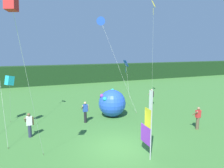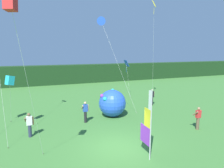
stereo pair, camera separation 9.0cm
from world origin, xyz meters
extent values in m
plane|color=#3D7533|center=(0.00, 0.00, 0.00)|extent=(120.00, 120.00, 0.00)
cube|color=#193819|center=(0.00, 24.28, 1.59)|extent=(80.00, 2.40, 3.19)
cylinder|color=#B7B7BC|center=(1.04, -1.83, 1.85)|extent=(0.06, 0.06, 3.71)
cube|color=purple|center=(1.04, -1.32, 1.16)|extent=(0.02, 0.97, 0.99)
cube|color=yellow|center=(1.04, -1.50, 2.15)|extent=(0.02, 0.60, 0.99)
cube|color=white|center=(1.04, -1.69, 3.14)|extent=(0.02, 0.23, 0.99)
cylinder|color=brown|center=(6.37, 0.36, 0.44)|extent=(0.22, 0.22, 0.89)
cube|color=red|center=(6.37, 0.36, 1.16)|extent=(0.36, 0.20, 0.54)
sphere|color=#A37556|center=(6.37, 0.36, 1.54)|extent=(0.20, 0.20, 0.20)
cylinder|color=#A37556|center=(6.14, 0.42, 1.20)|extent=(0.09, 0.48, 0.42)
cylinder|color=#A37556|center=(6.60, 0.36, 1.10)|extent=(0.09, 0.14, 0.56)
cylinder|color=black|center=(-0.79, 4.63, 0.45)|extent=(0.22, 0.22, 0.89)
cube|color=#284CA8|center=(-0.79, 4.63, 1.18)|extent=(0.36, 0.20, 0.57)
sphere|color=tan|center=(-0.79, 4.63, 1.58)|extent=(0.20, 0.20, 0.20)
cylinder|color=tan|center=(-1.02, 4.69, 1.23)|extent=(0.09, 0.48, 0.42)
cylinder|color=tan|center=(-0.56, 4.63, 1.14)|extent=(0.09, 0.14, 0.56)
cylinder|color=black|center=(6.80, 6.99, 0.43)|extent=(0.22, 0.22, 0.86)
cube|color=black|center=(6.80, 6.99, 1.17)|extent=(0.36, 0.20, 0.62)
sphere|color=tan|center=(6.80, 6.99, 1.60)|extent=(0.20, 0.20, 0.20)
cylinder|color=tan|center=(6.57, 7.05, 1.25)|extent=(0.09, 0.48, 0.42)
cylinder|color=tan|center=(7.03, 6.99, 1.16)|extent=(0.09, 0.14, 0.56)
cylinder|color=#2D334C|center=(-4.79, 3.36, 0.41)|extent=(0.22, 0.22, 0.82)
cube|color=white|center=(-4.79, 3.36, 1.11)|extent=(0.36, 0.20, 0.58)
sphere|color=brown|center=(-4.79, 3.36, 1.52)|extent=(0.20, 0.20, 0.20)
cylinder|color=brown|center=(-5.02, 3.42, 1.18)|extent=(0.09, 0.48, 0.42)
cylinder|color=brown|center=(-4.56, 3.37, 1.08)|extent=(0.09, 0.14, 0.56)
sphere|color=blue|center=(1.73, 5.25, 1.16)|extent=(2.31, 2.31, 2.31)
sphere|color=purple|center=(0.82, 5.30, 1.87)|extent=(0.32, 0.32, 0.32)
sphere|color=#23B2C6|center=(1.97, 5.80, 2.14)|extent=(0.32, 0.32, 0.32)
sphere|color=#23B2C6|center=(0.88, 4.72, 1.73)|extent=(0.32, 0.32, 0.32)
cylinder|color=brown|center=(8.37, 9.31, 0.04)|extent=(0.03, 0.03, 0.08)
cylinder|color=silver|center=(7.93, 8.78, 5.17)|extent=(0.91, 1.08, 10.33)
cube|color=yellow|center=(7.48, 8.25, 10.33)|extent=(0.62, 0.61, 0.65)
cylinder|color=yellow|center=(7.48, 8.25, 9.62)|extent=(0.02, 0.02, 0.70)
cylinder|color=brown|center=(4.11, 5.26, 0.04)|extent=(0.03, 0.03, 0.08)
cylinder|color=silver|center=(2.96, 6.81, 4.17)|extent=(2.32, 3.11, 8.34)
cone|color=blue|center=(1.81, 8.35, 8.34)|extent=(0.88, 0.60, 0.83)
cylinder|color=brown|center=(-5.96, 2.16, 0.04)|extent=(0.03, 0.03, 0.08)
cylinder|color=brown|center=(-6.29, 6.93, 0.04)|extent=(0.03, 0.03, 0.08)
cylinder|color=silver|center=(-6.10, 5.98, 1.79)|extent=(0.40, 1.90, 3.58)
cube|color=#23B2C6|center=(-5.90, 5.03, 3.57)|extent=(0.69, 0.67, 0.71)
cylinder|color=brown|center=(6.06, 10.55, 0.04)|extent=(0.03, 0.03, 0.08)
cylinder|color=silver|center=(6.06, 11.10, 2.05)|extent=(0.02, 1.12, 4.09)
cube|color=blue|center=(6.05, 11.66, 4.09)|extent=(0.51, 0.67, 0.78)
cylinder|color=blue|center=(6.05, 11.66, 3.30)|extent=(0.02, 0.02, 0.70)
cylinder|color=brown|center=(-4.09, 0.73, 0.04)|extent=(0.03, 0.03, 0.08)
cylinder|color=silver|center=(-4.48, -0.54, 3.62)|extent=(0.79, 2.55, 7.24)
cube|color=red|center=(-4.86, -1.81, 7.23)|extent=(0.50, 0.54, 0.60)
camera|label=1|loc=(-4.23, -9.77, 5.56)|focal=31.30mm
camera|label=2|loc=(-4.14, -9.80, 5.56)|focal=31.30mm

